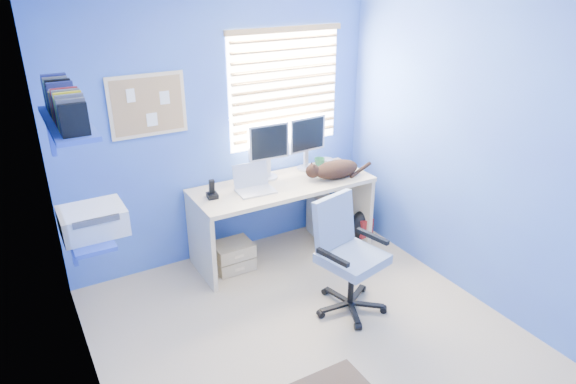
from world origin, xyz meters
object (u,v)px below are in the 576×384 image
cat (336,169)px  tower_pc (323,217)px  desk (283,219)px  office_chair (347,269)px  laptop (255,180)px

cat → tower_pc: (-0.00, 0.19, -0.60)m
cat → tower_pc: size_ratio=1.04×
cat → desk: bearing=177.0°
desk → tower_pc: size_ratio=3.81×
office_chair → desk: bearing=91.4°
desk → laptop: size_ratio=5.20×
tower_pc → office_chair: 1.21m
laptop → tower_pc: bearing=11.8°
desk → laptop: 0.57m
cat → office_chair: 1.13m
tower_pc → office_chair: office_chair is taller
desk → cat: cat is taller
tower_pc → office_chair: bearing=-107.1°
office_chair → tower_pc: bearing=65.6°
cat → laptop: bearing=-175.1°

